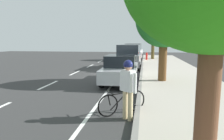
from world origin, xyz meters
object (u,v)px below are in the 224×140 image
object	(u,v)px
street_tree_mid_block	(164,19)
pedestrian_on_phone	(163,50)
bicycle_at_curb	(123,102)
street_tree_far_end	(153,28)
cyclist_with_backpack	(129,83)
parked_suv_grey_second	(129,56)
fire_hydrant	(147,56)
parked_suv_white_mid	(133,52)
parked_sedan_silver_nearest	(121,69)

from	to	relation	value
street_tree_mid_block	pedestrian_on_phone	world-z (taller)	street_tree_mid_block
bicycle_at_curb	street_tree_far_end	distance (m)	19.28
bicycle_at_curb	cyclist_with_backpack	xyz separation A→B (m)	(0.21, -0.43, 0.71)
pedestrian_on_phone	street_tree_far_end	bearing A→B (deg)	-138.19
bicycle_at_curb	cyclist_with_backpack	bearing A→B (deg)	-63.59
parked_suv_grey_second	pedestrian_on_phone	size ratio (longest dim) A/B	2.70
pedestrian_on_phone	cyclist_with_backpack	bearing A→B (deg)	-97.57
pedestrian_on_phone	fire_hydrant	distance (m)	3.18
pedestrian_on_phone	fire_hydrant	bearing A→B (deg)	-130.74
street_tree_far_end	cyclist_with_backpack	bearing A→B (deg)	-94.17
parked_suv_white_mid	cyclist_with_backpack	world-z (taller)	parked_suv_white_mid
cyclist_with_backpack	parked_sedan_silver_nearest	bearing A→B (deg)	99.03
parked_suv_white_mid	bicycle_at_curb	distance (m)	17.98
parked_suv_white_mid	street_tree_mid_block	xyz separation A→B (m)	(2.26, -12.85, 2.39)
bicycle_at_curb	pedestrian_on_phone	world-z (taller)	pedestrian_on_phone
bicycle_at_curb	cyclist_with_backpack	size ratio (longest dim) A/B	0.78
street_tree_mid_block	fire_hydrant	world-z (taller)	street_tree_mid_block
fire_hydrant	bicycle_at_curb	bearing A→B (deg)	-92.89
parked_suv_grey_second	street_tree_far_end	size ratio (longest dim) A/B	0.97
parked_suv_grey_second	pedestrian_on_phone	bearing A→B (deg)	68.84
parked_sedan_silver_nearest	pedestrian_on_phone	xyz separation A→B (m)	(3.57, 15.18, 0.39)
bicycle_at_curb	parked_sedan_silver_nearest	bearing A→B (deg)	97.37
parked_suv_white_mid	street_tree_mid_block	bearing A→B (deg)	-80.02
parked_suv_white_mid	fire_hydrant	size ratio (longest dim) A/B	5.67
parked_sedan_silver_nearest	cyclist_with_backpack	world-z (taller)	cyclist_with_backpack
parked_suv_grey_second	street_tree_far_end	distance (m)	8.77
bicycle_at_curb	cyclist_with_backpack	distance (m)	0.85
parked_sedan_silver_nearest	fire_hydrant	size ratio (longest dim) A/B	5.27
parked_sedan_silver_nearest	parked_suv_white_mid	distance (m)	13.06
parked_suv_grey_second	street_tree_mid_block	distance (m)	6.65
bicycle_at_curb	cyclist_with_backpack	world-z (taller)	cyclist_with_backpack
fire_hydrant	pedestrian_on_phone	bearing A→B (deg)	49.26
parked_sedan_silver_nearest	street_tree_far_end	distance (m)	14.50
parked_suv_grey_second	parked_suv_white_mid	distance (m)	7.07
parked_sedan_silver_nearest	parked_suv_grey_second	bearing A→B (deg)	89.89
pedestrian_on_phone	bicycle_at_curb	bearing A→B (deg)	-98.32
street_tree_mid_block	pedestrian_on_phone	xyz separation A→B (m)	(1.31, 14.98, -2.27)
cyclist_with_backpack	parked_suv_grey_second	bearing A→B (deg)	94.23
street_tree_mid_block	pedestrian_on_phone	bearing A→B (deg)	84.99
cyclist_with_backpack	bicycle_at_curb	bearing A→B (deg)	116.41
bicycle_at_curb	fire_hydrant	world-z (taller)	fire_hydrant
parked_sedan_silver_nearest	street_tree_far_end	bearing A→B (deg)	80.84
parked_sedan_silver_nearest	bicycle_at_curb	size ratio (longest dim) A/B	3.20
parked_sedan_silver_nearest	pedestrian_on_phone	bearing A→B (deg)	76.76
parked_suv_grey_second	cyclist_with_backpack	bearing A→B (deg)	-85.77
cyclist_with_backpack	street_tree_mid_block	size ratio (longest dim) A/B	0.37
bicycle_at_curb	street_tree_mid_block	bearing A→B (deg)	72.34
parked_suv_grey_second	pedestrian_on_phone	distance (m)	9.86
cyclist_with_backpack	fire_hydrant	size ratio (longest dim) A/B	2.10
cyclist_with_backpack	street_tree_mid_block	xyz separation A→B (m)	(1.41, 5.54, 2.34)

